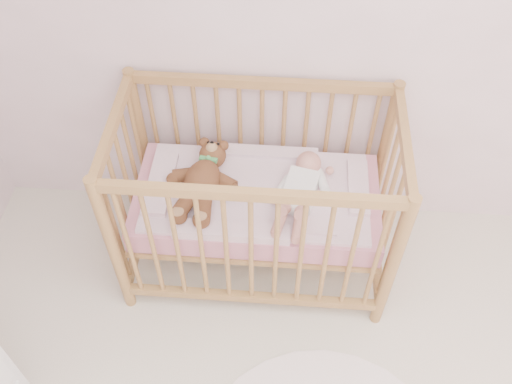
# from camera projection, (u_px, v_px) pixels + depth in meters

# --- Properties ---
(wall_back) EXTENTS (4.00, 0.02, 2.70)m
(wall_back) POSITION_uv_depth(u_px,v_px,m) (368.00, 9.00, 2.45)
(wall_back) COLOR white
(wall_back) RESTS_ON floor
(crib) EXTENTS (1.36, 0.76, 1.00)m
(crib) POSITION_uv_depth(u_px,v_px,m) (257.00, 200.00, 2.87)
(crib) COLOR #B1844B
(crib) RESTS_ON floor
(mattress) EXTENTS (1.22, 0.62, 0.13)m
(mattress) POSITION_uv_depth(u_px,v_px,m) (257.00, 202.00, 2.88)
(mattress) COLOR #C77C88
(mattress) RESTS_ON crib
(blanket) EXTENTS (1.10, 0.58, 0.06)m
(blanket) POSITION_uv_depth(u_px,v_px,m) (257.00, 192.00, 2.82)
(blanket) COLOR #D492AE
(blanket) RESTS_ON mattress
(baby) EXTENTS (0.39, 0.61, 0.14)m
(baby) POSITION_uv_depth(u_px,v_px,m) (301.00, 188.00, 2.74)
(baby) COLOR white
(baby) RESTS_ON blanket
(teddy_bear) EXTENTS (0.46, 0.59, 0.15)m
(teddy_bear) POSITION_uv_depth(u_px,v_px,m) (202.00, 181.00, 2.76)
(teddy_bear) COLOR brown
(teddy_bear) RESTS_ON blanket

